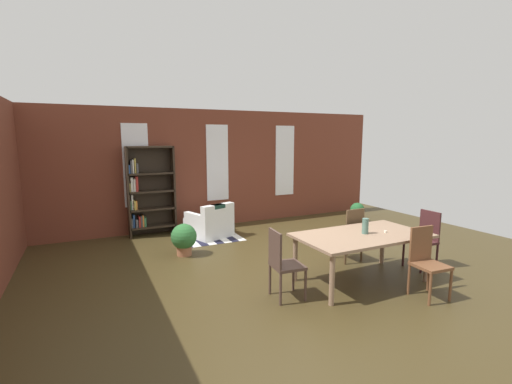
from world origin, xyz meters
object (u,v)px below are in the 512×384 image
at_px(dining_chair_head_right, 424,237).
at_px(potted_plant_by_shelf, 184,238).
at_px(dining_chair_head_left, 283,262).
at_px(dining_chair_near_right, 426,260).
at_px(bookshelf_tall, 148,192).
at_px(potted_plant_corner, 357,211).
at_px(armchair_white, 210,224).
at_px(vase_on_table, 365,226).
at_px(dining_chair_far_right, 350,233).
at_px(dining_table, 362,239).

xyz_separation_m(dining_chair_head_right, potted_plant_by_shelf, (-3.45, 2.35, -0.19)).
xyz_separation_m(dining_chair_head_left, dining_chair_near_right, (1.80, -0.78, 0.00)).
relative_size(dining_chair_head_right, bookshelf_tall, 0.48).
bearing_deg(potted_plant_corner, armchair_white, 174.15).
bearing_deg(armchair_white, potted_plant_corner, -5.85).
height_order(vase_on_table, potted_plant_by_shelf, vase_on_table).
xyz_separation_m(dining_chair_head_right, dining_chair_far_right, (-0.91, 0.77, 0.00)).
xyz_separation_m(dining_chair_near_right, potted_plant_by_shelf, (-2.54, 3.12, -0.19)).
relative_size(dining_table, dining_chair_near_right, 2.07).
distance_m(dining_chair_near_right, bookshelf_tall, 5.63).
bearing_deg(bookshelf_tall, potted_plant_corner, -12.35).
bearing_deg(dining_chair_head_right, vase_on_table, 179.96).
height_order(dining_chair_head_left, armchair_white, dining_chair_head_left).
distance_m(vase_on_table, potted_plant_corner, 3.92).
relative_size(dining_table, potted_plant_corner, 3.89).
height_order(dining_chair_near_right, potted_plant_by_shelf, dining_chair_near_right).
bearing_deg(dining_table, armchair_white, 110.49).
bearing_deg(bookshelf_tall, dining_chair_near_right, -59.13).
relative_size(dining_chair_near_right, potted_plant_by_shelf, 1.61).
relative_size(armchair_white, potted_plant_by_shelf, 1.73).
xyz_separation_m(dining_table, vase_on_table, (0.06, 0.00, 0.19)).
distance_m(dining_chair_head_left, dining_chair_far_right, 1.95).
xyz_separation_m(bookshelf_tall, potted_plant_by_shelf, (0.34, -1.70, -0.65)).
height_order(vase_on_table, bookshelf_tall, bookshelf_tall).
distance_m(bookshelf_tall, potted_plant_by_shelf, 1.85).
distance_m(dining_chair_head_left, potted_plant_by_shelf, 2.46).
distance_m(dining_table, potted_plant_by_shelf, 3.16).
relative_size(dining_chair_near_right, bookshelf_tall, 0.48).
relative_size(dining_chair_far_right, armchair_white, 0.93).
distance_m(dining_table, potted_plant_corner, 3.93).
height_order(dining_table, dining_chair_head_left, dining_chair_head_left).
relative_size(dining_chair_head_left, armchair_white, 0.93).
bearing_deg(dining_chair_far_right, dining_chair_head_left, -157.08).
distance_m(dining_chair_head_right, potted_plant_by_shelf, 4.18).
xyz_separation_m(dining_chair_near_right, armchair_white, (-1.70, 4.12, -0.23)).
relative_size(vase_on_table, dining_chair_head_right, 0.24).
distance_m(armchair_white, potted_plant_by_shelf, 1.31).
height_order(dining_chair_near_right, potted_plant_corner, dining_chair_near_right).
relative_size(armchair_white, potted_plant_corner, 2.02).
bearing_deg(dining_chair_far_right, dining_chair_near_right, -89.83).
height_order(dining_chair_head_right, bookshelf_tall, bookshelf_tall).
bearing_deg(dining_chair_head_right, potted_plant_by_shelf, 145.72).
distance_m(dining_chair_near_right, armchair_white, 4.46).
xyz_separation_m(potted_plant_by_shelf, potted_plant_corner, (4.66, 0.61, -0.03)).
bearing_deg(dining_table, vase_on_table, 0.00).
bearing_deg(dining_chair_far_right, dining_chair_head_right, -40.11).
xyz_separation_m(dining_table, bookshelf_tall, (-2.43, 4.05, 0.31)).
relative_size(bookshelf_tall, potted_plant_corner, 3.90).
bearing_deg(potted_plant_by_shelf, dining_table, -48.33).
distance_m(dining_chair_head_right, armchair_white, 4.25).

